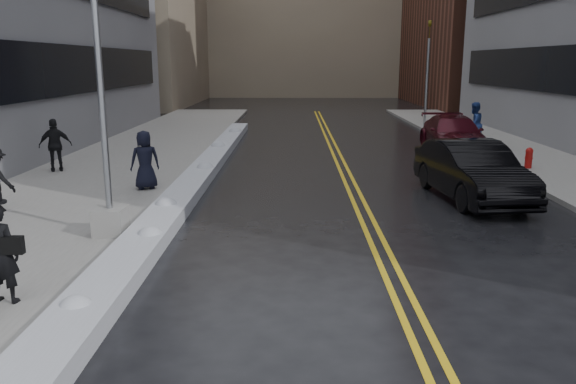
{
  "coord_description": "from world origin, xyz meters",
  "views": [
    {
      "loc": [
        0.67,
        -9.67,
        3.82
      ],
      "look_at": [
        0.56,
        1.17,
        1.3
      ],
      "focal_mm": 35.0,
      "sensor_mm": 36.0,
      "label": 1
    }
  ],
  "objects_px": {
    "car_black": "(472,171)",
    "car_maroon": "(453,135)",
    "pedestrian_c": "(145,160)",
    "pedestrian_east": "(474,124)",
    "lamppost": "(103,125)",
    "fire_hydrant": "(529,157)",
    "traffic_signal": "(427,69)",
    "pedestrian_d": "(55,145)",
    "pedestrian_fedora": "(1,253)"
  },
  "relations": [
    {
      "from": "car_black",
      "to": "car_maroon",
      "type": "height_order",
      "value": "car_black"
    },
    {
      "from": "pedestrian_c",
      "to": "pedestrian_east",
      "type": "xyz_separation_m",
      "value": [
        12.42,
        8.99,
        0.1
      ]
    },
    {
      "from": "pedestrian_east",
      "to": "pedestrian_c",
      "type": "bearing_deg",
      "value": 3.73
    },
    {
      "from": "lamppost",
      "to": "pedestrian_east",
      "type": "height_order",
      "value": "lamppost"
    },
    {
      "from": "car_black",
      "to": "fire_hydrant",
      "type": "bearing_deg",
      "value": 44.77
    },
    {
      "from": "fire_hydrant",
      "to": "pedestrian_c",
      "type": "relative_size",
      "value": 0.42
    },
    {
      "from": "pedestrian_c",
      "to": "pedestrian_east",
      "type": "bearing_deg",
      "value": -168.33
    },
    {
      "from": "pedestrian_c",
      "to": "car_maroon",
      "type": "bearing_deg",
      "value": -169.53
    },
    {
      "from": "fire_hydrant",
      "to": "pedestrian_c",
      "type": "height_order",
      "value": "pedestrian_c"
    },
    {
      "from": "traffic_signal",
      "to": "pedestrian_c",
      "type": "distance_m",
      "value": 21.45
    },
    {
      "from": "car_maroon",
      "to": "car_black",
      "type": "bearing_deg",
      "value": -99.42
    },
    {
      "from": "lamppost",
      "to": "traffic_signal",
      "type": "xyz_separation_m",
      "value": [
        11.8,
        22.0,
        0.87
      ]
    },
    {
      "from": "traffic_signal",
      "to": "pedestrian_east",
      "type": "height_order",
      "value": "traffic_signal"
    },
    {
      "from": "traffic_signal",
      "to": "pedestrian_c",
      "type": "relative_size",
      "value": 3.47
    },
    {
      "from": "pedestrian_c",
      "to": "pedestrian_d",
      "type": "xyz_separation_m",
      "value": [
        -3.76,
        2.71,
        0.04
      ]
    },
    {
      "from": "pedestrian_fedora",
      "to": "car_maroon",
      "type": "bearing_deg",
      "value": -118.65
    },
    {
      "from": "pedestrian_c",
      "to": "fire_hydrant",
      "type": "bearing_deg",
      "value": 171.12
    },
    {
      "from": "car_black",
      "to": "pedestrian_d",
      "type": "bearing_deg",
      "value": 159.4
    },
    {
      "from": "pedestrian_d",
      "to": "pedestrian_east",
      "type": "height_order",
      "value": "pedestrian_east"
    },
    {
      "from": "lamppost",
      "to": "traffic_signal",
      "type": "height_order",
      "value": "lamppost"
    },
    {
      "from": "pedestrian_fedora",
      "to": "car_black",
      "type": "xyz_separation_m",
      "value": [
        9.53,
        7.43,
        -0.12
      ]
    },
    {
      "from": "fire_hydrant",
      "to": "pedestrian_east",
      "type": "distance_m",
      "value": 5.54
    },
    {
      "from": "car_black",
      "to": "lamppost",
      "type": "bearing_deg",
      "value": -162.98
    },
    {
      "from": "fire_hydrant",
      "to": "car_black",
      "type": "height_order",
      "value": "car_black"
    },
    {
      "from": "car_maroon",
      "to": "traffic_signal",
      "type": "bearing_deg",
      "value": 86.88
    },
    {
      "from": "pedestrian_east",
      "to": "car_black",
      "type": "xyz_separation_m",
      "value": [
        -3.03,
        -9.61,
        -0.29
      ]
    },
    {
      "from": "lamppost",
      "to": "car_black",
      "type": "distance_m",
      "value": 9.95
    },
    {
      "from": "pedestrian_d",
      "to": "car_maroon",
      "type": "relative_size",
      "value": 0.33
    },
    {
      "from": "pedestrian_c",
      "to": "pedestrian_east",
      "type": "distance_m",
      "value": 15.33
    },
    {
      "from": "lamppost",
      "to": "pedestrian_d",
      "type": "bearing_deg",
      "value": 119.89
    },
    {
      "from": "pedestrian_fedora",
      "to": "pedestrian_d",
      "type": "xyz_separation_m",
      "value": [
        -3.62,
        10.76,
        0.1
      ]
    },
    {
      "from": "pedestrian_c",
      "to": "traffic_signal",
      "type": "bearing_deg",
      "value": -149.11
    },
    {
      "from": "car_maroon",
      "to": "pedestrian_d",
      "type": "bearing_deg",
      "value": -158.63
    },
    {
      "from": "pedestrian_east",
      "to": "car_maroon",
      "type": "bearing_deg",
      "value": 13.12
    },
    {
      "from": "pedestrian_c",
      "to": "car_black",
      "type": "height_order",
      "value": "pedestrian_c"
    },
    {
      "from": "pedestrian_d",
      "to": "pedestrian_east",
      "type": "relative_size",
      "value": 0.93
    },
    {
      "from": "traffic_signal",
      "to": "car_black",
      "type": "distance_m",
      "value": 18.5
    },
    {
      "from": "pedestrian_c",
      "to": "pedestrian_d",
      "type": "height_order",
      "value": "pedestrian_d"
    },
    {
      "from": "lamppost",
      "to": "pedestrian_c",
      "type": "height_order",
      "value": "lamppost"
    },
    {
      "from": "lamppost",
      "to": "pedestrian_c",
      "type": "bearing_deg",
      "value": 94.95
    },
    {
      "from": "pedestrian_c",
      "to": "car_black",
      "type": "distance_m",
      "value": 9.41
    },
    {
      "from": "lamppost",
      "to": "pedestrian_fedora",
      "type": "height_order",
      "value": "lamppost"
    },
    {
      "from": "pedestrian_d",
      "to": "fire_hydrant",
      "type": "bearing_deg",
      "value": 158.22
    },
    {
      "from": "fire_hydrant",
      "to": "pedestrian_east",
      "type": "xyz_separation_m",
      "value": [
        -0.27,
        5.51,
        0.57
      ]
    },
    {
      "from": "lamppost",
      "to": "pedestrian_fedora",
      "type": "relative_size",
      "value": 4.79
    },
    {
      "from": "pedestrian_east",
      "to": "car_maroon",
      "type": "height_order",
      "value": "pedestrian_east"
    },
    {
      "from": "pedestrian_east",
      "to": "car_black",
      "type": "relative_size",
      "value": 0.39
    },
    {
      "from": "pedestrian_d",
      "to": "car_maroon",
      "type": "distance_m",
      "value": 15.78
    },
    {
      "from": "pedestrian_c",
      "to": "car_maroon",
      "type": "height_order",
      "value": "pedestrian_c"
    },
    {
      "from": "pedestrian_east",
      "to": "car_black",
      "type": "distance_m",
      "value": 10.08
    }
  ]
}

